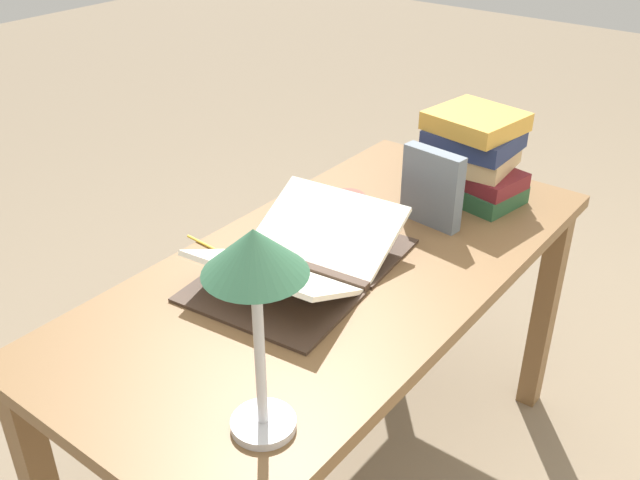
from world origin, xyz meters
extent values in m
cube|color=brown|center=(0.00, 0.00, 0.74)|extent=(1.47, 0.69, 0.03)
cube|color=brown|center=(-0.68, -0.30, 0.36)|extent=(0.06, 0.06, 0.72)
cube|color=brown|center=(-0.68, 0.30, 0.36)|extent=(0.06, 0.06, 0.72)
cube|color=#38281E|center=(0.07, -0.05, 0.76)|extent=(0.06, 0.35, 0.02)
cube|color=#38281E|center=(-0.07, -0.07, 0.76)|extent=(0.29, 0.38, 0.01)
cube|color=#38281E|center=(0.21, -0.04, 0.76)|extent=(0.29, 0.38, 0.01)
cube|color=silver|center=(-0.05, -0.07, 0.81)|extent=(0.25, 0.36, 0.11)
cube|color=silver|center=(0.19, -0.04, 0.81)|extent=(0.25, 0.36, 0.11)
cube|color=#234C2D|center=(-0.53, 0.07, 0.78)|extent=(0.22, 0.31, 0.05)
cube|color=maroon|center=(-0.53, 0.07, 0.82)|extent=(0.21, 0.32, 0.04)
cube|color=tan|center=(-0.53, 0.07, 0.87)|extent=(0.21, 0.23, 0.05)
cube|color=#1E284C|center=(-0.53, 0.07, 0.92)|extent=(0.20, 0.23, 0.05)
cube|color=#BC8933|center=(-0.53, 0.07, 0.97)|extent=(0.24, 0.25, 0.05)
cube|color=slate|center=(-0.32, 0.07, 0.85)|extent=(0.06, 0.17, 0.20)
cylinder|color=#ADADB2|center=(0.51, 0.21, 0.76)|extent=(0.11, 0.11, 0.02)
cylinder|color=#ADADB2|center=(0.51, 0.21, 0.92)|extent=(0.02, 0.02, 0.30)
cone|color=#285138|center=(0.51, 0.21, 1.11)|extent=(0.17, 0.17, 0.08)
cylinder|color=#B74238|center=(-0.18, -0.10, 0.79)|extent=(0.09, 0.09, 0.08)
torus|color=#B74238|center=(-0.21, -0.06, 0.79)|extent=(0.04, 0.04, 0.05)
cylinder|color=gold|center=(0.13, -0.29, 0.76)|extent=(0.02, 0.18, 0.01)
camera|label=1|loc=(1.16, 0.84, 1.65)|focal=40.00mm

